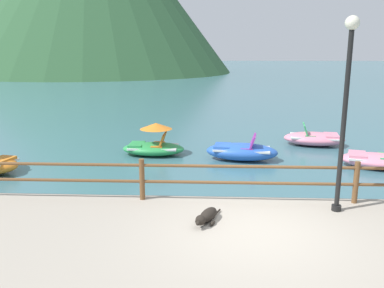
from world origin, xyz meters
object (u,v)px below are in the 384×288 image
object	(u,v)px
pedal_boat_0	(241,151)
pedal_boat_1	(379,160)
pedal_boat_2	(314,138)
pedal_boat_4	(154,145)
lamp_post	(346,98)
dog_resting	(207,216)

from	to	relation	value
pedal_boat_0	pedal_boat_1	size ratio (longest dim) A/B	0.97
pedal_boat_2	pedal_boat_1	bearing A→B (deg)	-67.79
pedal_boat_0	pedal_boat_1	world-z (taller)	pedal_boat_0
pedal_boat_1	pedal_boat_2	world-z (taller)	pedal_boat_2
pedal_boat_1	pedal_boat_4	world-z (taller)	pedal_boat_4
lamp_post	pedal_boat_2	xyz separation A→B (m)	(1.49, 7.81, -2.53)
pedal_boat_4	pedal_boat_2	bearing A→B (deg)	16.38
pedal_boat_2	pedal_boat_4	world-z (taller)	pedal_boat_4
dog_resting	pedal_boat_1	world-z (taller)	pedal_boat_1
dog_resting	pedal_boat_1	size ratio (longest dim) A/B	0.38
pedal_boat_2	pedal_boat_4	distance (m)	6.50
pedal_boat_0	dog_resting	bearing A→B (deg)	-100.50
lamp_post	pedal_boat_2	world-z (taller)	lamp_post
dog_resting	pedal_boat_4	xyz separation A→B (m)	(-2.00, 6.69, -0.14)
lamp_post	dog_resting	xyz separation A→B (m)	(-2.74, -0.71, -2.28)
pedal_boat_2	dog_resting	bearing A→B (deg)	-116.42
lamp_post	pedal_boat_0	xyz separation A→B (m)	(-1.60, 5.42, -2.49)
pedal_boat_2	pedal_boat_0	bearing A→B (deg)	-142.36
pedal_boat_0	pedal_boat_4	bearing A→B (deg)	169.93
dog_resting	pedal_boat_4	world-z (taller)	pedal_boat_4
pedal_boat_0	pedal_boat_4	distance (m)	3.18
pedal_boat_1	pedal_boat_4	bearing A→B (deg)	170.20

